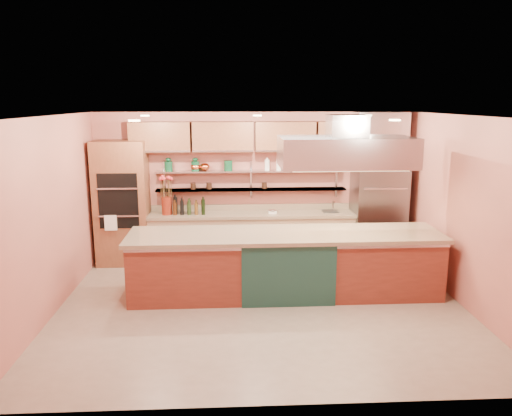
{
  "coord_description": "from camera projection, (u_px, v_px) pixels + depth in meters",
  "views": [
    {
      "loc": [
        -0.45,
        -6.97,
        3.01
      ],
      "look_at": [
        -0.03,
        1.0,
        1.28
      ],
      "focal_mm": 35.0,
      "sensor_mm": 36.0,
      "label": 1
    }
  ],
  "objects": [
    {
      "name": "wall_shelf_upper",
      "position": [
        251.0,
        171.0,
        9.41
      ],
      "size": [
        3.6,
        0.26,
        0.03
      ],
      "primitive_type": "cube",
      "color": "#B5B7BD",
      "rests_on": "wall_back"
    },
    {
      "name": "upper_cabinets",
      "position": [
        254.0,
        137.0,
        9.23
      ],
      "size": [
        4.6,
        0.36,
        0.55
      ],
      "primitive_type": "cube",
      "color": "brown",
      "rests_on": "wall_back"
    },
    {
      "name": "oil_bottle_cluster",
      "position": [
        186.0,
        208.0,
        9.27
      ],
      "size": [
        0.81,
        0.41,
        0.25
      ],
      "primitive_type": "cube",
      "rotation": [
        0.0,
        0.0,
        0.26
      ],
      "color": "black",
      "rests_on": "back_counter"
    },
    {
      "name": "ceiling_downlights",
      "position": [
        261.0,
        118.0,
        7.07
      ],
      "size": [
        4.0,
        2.8,
        0.02
      ],
      "primitive_type": "cube",
      "color": "#FFE5A5",
      "rests_on": "ceiling"
    },
    {
      "name": "kitchen_scale",
      "position": [
        272.0,
        211.0,
        9.37
      ],
      "size": [
        0.17,
        0.15,
        0.09
      ],
      "primitive_type": "cube",
      "rotation": [
        0.0,
        0.0,
        0.22
      ],
      "color": "white",
      "rests_on": "back_counter"
    },
    {
      "name": "wall_front",
      "position": [
        279.0,
        274.0,
        4.73
      ],
      "size": [
        6.0,
        0.04,
        2.8
      ],
      "primitive_type": "cube",
      "color": "#C16B5B",
      "rests_on": "floor"
    },
    {
      "name": "green_canister",
      "position": [
        228.0,
        166.0,
        9.37
      ],
      "size": [
        0.19,
        0.19,
        0.19
      ],
      "primitive_type": "cylinder",
      "rotation": [
        0.0,
        0.0,
        -0.24
      ],
      "color": "#0E4426",
      "rests_on": "wall_shelf_upper"
    },
    {
      "name": "flower_vase",
      "position": [
        167.0,
        206.0,
        9.25
      ],
      "size": [
        0.24,
        0.24,
        0.33
      ],
      "primitive_type": "cylinder",
      "rotation": [
        0.0,
        0.0,
        -0.33
      ],
      "color": "maroon",
      "rests_on": "back_counter"
    },
    {
      "name": "copper_kettle",
      "position": [
        205.0,
        167.0,
        9.35
      ],
      "size": [
        0.24,
        0.24,
        0.15
      ],
      "primitive_type": "ellipsoid",
      "rotation": [
        0.0,
        0.0,
        -0.36
      ],
      "color": "#DB6432",
      "rests_on": "wall_shelf_upper"
    },
    {
      "name": "ceiling",
      "position": [
        262.0,
        116.0,
        6.87
      ],
      "size": [
        6.0,
        5.0,
        0.02
      ],
      "primitive_type": "cube",
      "color": "black",
      "rests_on": "wall_back"
    },
    {
      "name": "wall_back",
      "position": [
        254.0,
        186.0,
        9.61
      ],
      "size": [
        6.0,
        0.04,
        2.8
      ],
      "primitive_type": "cube",
      "color": "#C16B5B",
      "rests_on": "floor"
    },
    {
      "name": "wall_left",
      "position": [
        49.0,
        217.0,
        7.01
      ],
      "size": [
        0.04,
        5.0,
        2.8
      ],
      "primitive_type": "cube",
      "color": "#C16B5B",
      "rests_on": "floor"
    },
    {
      "name": "floor",
      "position": [
        262.0,
        306.0,
        7.47
      ],
      "size": [
        6.0,
        5.0,
        0.02
      ],
      "primitive_type": "cube",
      "color": "gray",
      "rests_on": "ground"
    },
    {
      "name": "wall_right",
      "position": [
        465.0,
        212.0,
        7.32
      ],
      "size": [
        0.04,
        5.0,
        2.8
      ],
      "primitive_type": "cube",
      "color": "#C16B5B",
      "rests_on": "floor"
    },
    {
      "name": "back_counter",
      "position": [
        252.0,
        237.0,
        9.51
      ],
      "size": [
        3.84,
        0.64,
        0.93
      ],
      "primitive_type": "cube",
      "color": "tan",
      "rests_on": "floor"
    },
    {
      "name": "wall_shelf_lower",
      "position": [
        251.0,
        189.0,
        9.49
      ],
      "size": [
        3.6,
        0.26,
        0.03
      ],
      "primitive_type": "cube",
      "color": "#B5B7BD",
      "rests_on": "wall_back"
    },
    {
      "name": "refrigerator",
      "position": [
        378.0,
        206.0,
        9.45
      ],
      "size": [
        0.95,
        0.72,
        2.1
      ],
      "primitive_type": "cube",
      "color": "slate",
      "rests_on": "floor"
    },
    {
      "name": "oven_stack",
      "position": [
        122.0,
        203.0,
        9.22
      ],
      "size": [
        0.95,
        0.64,
        2.3
      ],
      "primitive_type": "cube",
      "color": "brown",
      "rests_on": "floor"
    },
    {
      "name": "range_hood",
      "position": [
        346.0,
        152.0,
        7.51
      ],
      "size": [
        2.0,
        1.0,
        0.45
      ],
      "primitive_type": "cube",
      "color": "#B5B7BD",
      "rests_on": "ceiling"
    },
    {
      "name": "island",
      "position": [
        285.0,
        264.0,
        7.83
      ],
      "size": [
        4.78,
        1.06,
        1.0
      ],
      "primitive_type": "cube",
      "rotation": [
        0.0,
        0.0,
        0.01
      ],
      "color": "maroon",
      "rests_on": "floor"
    },
    {
      "name": "bar_faucet",
      "position": [
        333.0,
        206.0,
        9.52
      ],
      "size": [
        0.03,
        0.03,
        0.21
      ],
      "primitive_type": "cylinder",
      "rotation": [
        0.0,
        0.0,
        0.06
      ],
      "color": "white",
      "rests_on": "back_counter"
    }
  ]
}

